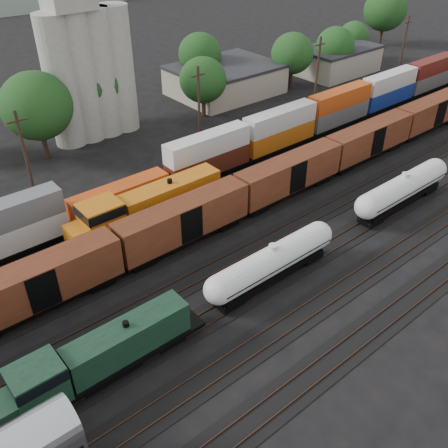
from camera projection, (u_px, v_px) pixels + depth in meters
ground at (238, 256)px, 50.90m from camera, size 600.00×600.00×0.00m
tracks at (238, 256)px, 50.88m from camera, size 180.00×33.20×0.20m
green_locomotive at (94, 360)px, 36.50m from camera, size 16.70×2.95×4.42m
tank_car_a at (272, 262)px, 46.22m from camera, size 15.51×2.78×4.06m
tank_car_b at (403, 188)px, 57.25m from camera, size 16.08×2.88×4.21m
orange_locomotive at (144, 208)px, 53.22m from camera, size 20.03×3.34×5.01m
boxcar_string at (332, 156)px, 62.92m from camera, size 184.40×2.90×4.20m
container_wall at (170, 171)px, 59.92m from camera, size 170.74×2.60×5.80m
grain_silo at (87, 60)px, 69.23m from camera, size 13.40×5.00×29.00m
industrial_sheds at (118, 115)px, 75.40m from camera, size 119.38×17.26×5.10m
tree_band at (69, 90)px, 72.11m from camera, size 166.90×19.88×13.65m
utility_poles at (122, 132)px, 61.41m from camera, size 122.20×0.36×12.00m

